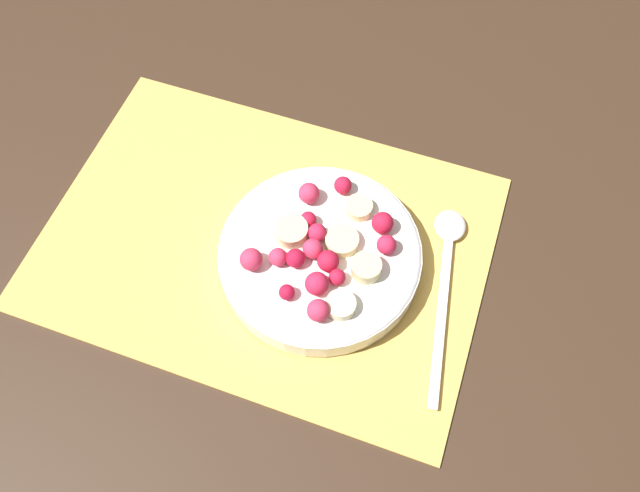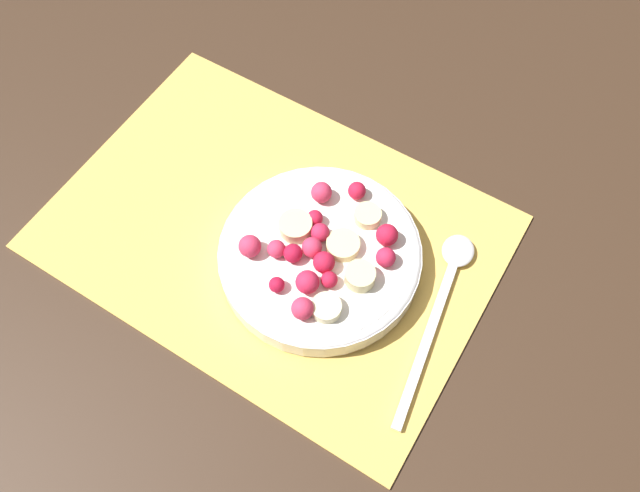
{
  "view_description": "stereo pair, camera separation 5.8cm",
  "coord_description": "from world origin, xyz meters",
  "views": [
    {
      "loc": [
        -0.15,
        0.26,
        0.55
      ],
      "look_at": [
        -0.06,
        0.01,
        0.04
      ],
      "focal_mm": 35.0,
      "sensor_mm": 36.0,
      "label": 1
    },
    {
      "loc": [
        -0.2,
        0.24,
        0.55
      ],
      "look_at": [
        -0.06,
        0.01,
        0.04
      ],
      "focal_mm": 35.0,
      "sensor_mm": 36.0,
      "label": 2
    }
  ],
  "objects": [
    {
      "name": "placemat",
      "position": [
        0.0,
        0.0,
        0.0
      ],
      "size": [
        0.44,
        0.31,
        0.01
      ],
      "color": "#E0B251",
      "rests_on": "ground_plane"
    },
    {
      "name": "fruit_bowl",
      "position": [
        -0.06,
        0.01,
        0.02
      ],
      "size": [
        0.19,
        0.19,
        0.05
      ],
      "color": "white",
      "rests_on": "placemat"
    },
    {
      "name": "spoon",
      "position": [
        -0.18,
        -0.03,
        0.01
      ],
      "size": [
        0.05,
        0.2,
        0.01
      ],
      "rotation": [
        0.0,
        0.0,
        4.87
      ],
      "color": "silver",
      "rests_on": "placemat"
    },
    {
      "name": "ground_plane",
      "position": [
        0.0,
        0.0,
        0.0
      ],
      "size": [
        3.0,
        3.0,
        0.0
      ],
      "primitive_type": "plane",
      "color": "#382619"
    }
  ]
}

